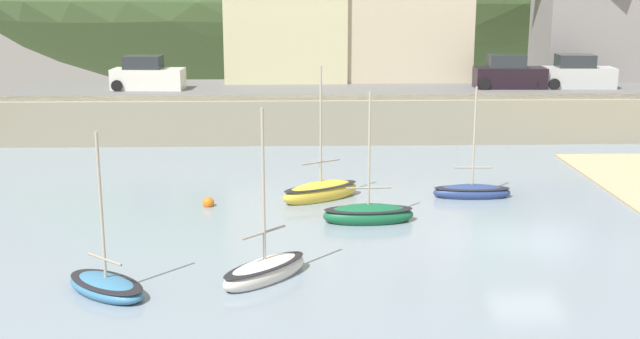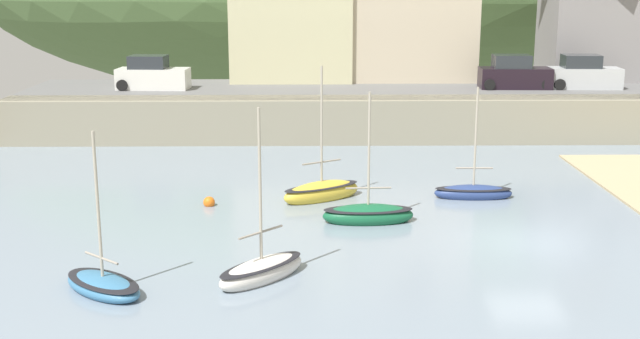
{
  "view_description": "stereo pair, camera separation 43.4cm",
  "coord_description": "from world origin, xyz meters",
  "px_view_note": "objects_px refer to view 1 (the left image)",
  "views": [
    {
      "loc": [
        -7.95,
        -25.77,
        8.76
      ],
      "look_at": [
        -7.11,
        3.05,
        1.79
      ],
      "focal_mm": 44.84,
      "sensor_mm": 36.0,
      "label": 1
    },
    {
      "loc": [
        -7.51,
        -25.78,
        8.76
      ],
      "look_at": [
        -7.11,
        3.05,
        1.79
      ],
      "focal_mm": 44.84,
      "sensor_mm": 36.0,
      "label": 2
    }
  ],
  "objects_px": {
    "sailboat_nearest_shore": "(265,270)",
    "parked_car_by_wall": "(509,74)",
    "sailboat_white_hull": "(472,191)",
    "parked_car_end_of_row": "(577,74)",
    "fishing_boat_green": "(321,192)",
    "parked_car_near_slipway": "(147,75)",
    "mooring_buoy": "(208,203)",
    "waterfront_building_right": "(595,7)",
    "sailboat_tall_mast": "(106,286)",
    "sailboat_blue_trim": "(368,214)"
  },
  "relations": [
    {
      "from": "waterfront_building_right",
      "to": "sailboat_tall_mast",
      "type": "bearing_deg",
      "value": -129.54
    },
    {
      "from": "fishing_boat_green",
      "to": "parked_car_near_slipway",
      "type": "relative_size",
      "value": 1.33
    },
    {
      "from": "fishing_boat_green",
      "to": "parked_car_near_slipway",
      "type": "bearing_deg",
      "value": 90.99
    },
    {
      "from": "parked_car_near_slipway",
      "to": "mooring_buoy",
      "type": "xyz_separation_m",
      "value": [
        5.17,
        -16.24,
        -3.07
      ]
    },
    {
      "from": "waterfront_building_right",
      "to": "parked_car_by_wall",
      "type": "relative_size",
      "value": 2.12
    },
    {
      "from": "sailboat_nearest_shore",
      "to": "parked_car_near_slipway",
      "type": "bearing_deg",
      "value": 61.47
    },
    {
      "from": "sailboat_nearest_shore",
      "to": "mooring_buoy",
      "type": "relative_size",
      "value": 11.63
    },
    {
      "from": "sailboat_tall_mast",
      "to": "mooring_buoy",
      "type": "relative_size",
      "value": 10.44
    },
    {
      "from": "fishing_boat_green",
      "to": "sailboat_blue_trim",
      "type": "distance_m",
      "value": 3.49
    },
    {
      "from": "sailboat_white_hull",
      "to": "parked_car_end_of_row",
      "type": "xyz_separation_m",
      "value": [
        9.4,
        15.23,
        2.95
      ]
    },
    {
      "from": "sailboat_white_hull",
      "to": "sailboat_tall_mast",
      "type": "bearing_deg",
      "value": -140.39
    },
    {
      "from": "sailboat_nearest_shore",
      "to": "parked_car_by_wall",
      "type": "height_order",
      "value": "sailboat_nearest_shore"
    },
    {
      "from": "sailboat_tall_mast",
      "to": "sailboat_white_hull",
      "type": "relative_size",
      "value": 1.02
    },
    {
      "from": "fishing_boat_green",
      "to": "parked_car_by_wall",
      "type": "distance_m",
      "value": 19.42
    },
    {
      "from": "sailboat_tall_mast",
      "to": "parked_car_end_of_row",
      "type": "distance_m",
      "value": 33.45
    },
    {
      "from": "waterfront_building_right",
      "to": "parked_car_near_slipway",
      "type": "height_order",
      "value": "waterfront_building_right"
    },
    {
      "from": "sailboat_nearest_shore",
      "to": "parked_car_near_slipway",
      "type": "xyz_separation_m",
      "value": [
        -7.68,
        24.14,
        2.91
      ]
    },
    {
      "from": "sailboat_white_hull",
      "to": "sailboat_nearest_shore",
      "type": "bearing_deg",
      "value": -130.64
    },
    {
      "from": "fishing_boat_green",
      "to": "parked_car_end_of_row",
      "type": "distance_m",
      "value": 22.08
    },
    {
      "from": "parked_car_near_slipway",
      "to": "parked_car_end_of_row",
      "type": "height_order",
      "value": "same"
    },
    {
      "from": "sailboat_blue_trim",
      "to": "mooring_buoy",
      "type": "relative_size",
      "value": 10.84
    },
    {
      "from": "waterfront_building_right",
      "to": "sailboat_white_hull",
      "type": "relative_size",
      "value": 1.88
    },
    {
      "from": "mooring_buoy",
      "to": "sailboat_blue_trim",
      "type": "bearing_deg",
      "value": -19.89
    },
    {
      "from": "fishing_boat_green",
      "to": "parked_car_end_of_row",
      "type": "relative_size",
      "value": 1.34
    },
    {
      "from": "mooring_buoy",
      "to": "sailboat_nearest_shore",
      "type": "bearing_deg",
      "value": -72.33
    },
    {
      "from": "waterfront_building_right",
      "to": "parked_car_end_of_row",
      "type": "xyz_separation_m",
      "value": [
        -2.42,
        -4.5,
        -3.7
      ]
    },
    {
      "from": "sailboat_white_hull",
      "to": "parked_car_near_slipway",
      "type": "height_order",
      "value": "sailboat_white_hull"
    },
    {
      "from": "sailboat_nearest_shore",
      "to": "parked_car_end_of_row",
      "type": "xyz_separation_m",
      "value": [
        17.5,
        24.14,
        2.91
      ]
    },
    {
      "from": "parked_car_by_wall",
      "to": "parked_car_end_of_row",
      "type": "xyz_separation_m",
      "value": [
        4.07,
        0.0,
        0.0
      ]
    },
    {
      "from": "waterfront_building_right",
      "to": "sailboat_nearest_shore",
      "type": "relative_size",
      "value": 1.65
    },
    {
      "from": "fishing_boat_green",
      "to": "sailboat_white_hull",
      "type": "relative_size",
      "value": 1.19
    },
    {
      "from": "fishing_boat_green",
      "to": "sailboat_nearest_shore",
      "type": "height_order",
      "value": "fishing_boat_green"
    },
    {
      "from": "sailboat_nearest_shore",
      "to": "parked_car_by_wall",
      "type": "distance_m",
      "value": 27.78
    },
    {
      "from": "sailboat_blue_trim",
      "to": "sailboat_nearest_shore",
      "type": "height_order",
      "value": "sailboat_nearest_shore"
    },
    {
      "from": "waterfront_building_right",
      "to": "sailboat_white_hull",
      "type": "xyz_separation_m",
      "value": [
        -11.82,
        -19.73,
        -6.66
      ]
    },
    {
      "from": "sailboat_blue_trim",
      "to": "parked_car_end_of_row",
      "type": "bearing_deg",
      "value": 49.93
    },
    {
      "from": "fishing_boat_green",
      "to": "sailboat_blue_trim",
      "type": "xyz_separation_m",
      "value": [
        1.66,
        -3.07,
        -0.04
      ]
    },
    {
      "from": "sailboat_nearest_shore",
      "to": "sailboat_blue_trim",
      "type": "bearing_deg",
      "value": 11.68
    },
    {
      "from": "sailboat_blue_trim",
      "to": "parked_car_end_of_row",
      "type": "relative_size",
      "value": 1.19
    },
    {
      "from": "fishing_boat_green",
      "to": "sailboat_tall_mast",
      "type": "relative_size",
      "value": 1.17
    },
    {
      "from": "parked_car_by_wall",
      "to": "mooring_buoy",
      "type": "height_order",
      "value": "parked_car_by_wall"
    },
    {
      "from": "fishing_boat_green",
      "to": "sailboat_tall_mast",
      "type": "distance_m",
      "value": 11.59
    },
    {
      "from": "sailboat_nearest_shore",
      "to": "sailboat_white_hull",
      "type": "height_order",
      "value": "sailboat_nearest_shore"
    },
    {
      "from": "sailboat_white_hull",
      "to": "parked_car_near_slipway",
      "type": "relative_size",
      "value": 1.12
    },
    {
      "from": "sailboat_nearest_shore",
      "to": "sailboat_white_hull",
      "type": "xyz_separation_m",
      "value": [
        8.1,
        8.91,
        -0.04
      ]
    },
    {
      "from": "parked_car_end_of_row",
      "to": "mooring_buoy",
      "type": "relative_size",
      "value": 9.08
    },
    {
      "from": "parked_car_near_slipway",
      "to": "parked_car_by_wall",
      "type": "relative_size",
      "value": 1.01
    },
    {
      "from": "parked_car_by_wall",
      "to": "sailboat_white_hull",
      "type": "bearing_deg",
      "value": -107.03
    },
    {
      "from": "waterfront_building_right",
      "to": "sailboat_white_hull",
      "type": "height_order",
      "value": "waterfront_building_right"
    },
    {
      "from": "sailboat_nearest_shore",
      "to": "sailboat_white_hull",
      "type": "distance_m",
      "value": 12.04
    }
  ]
}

